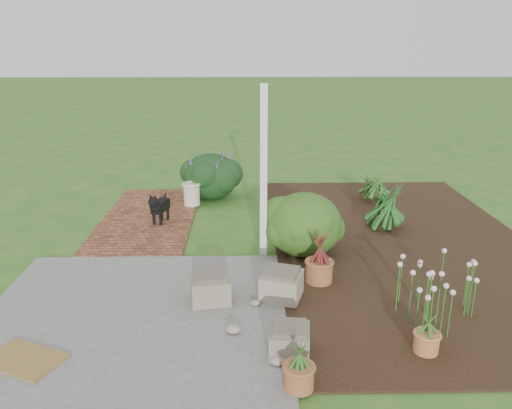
{
  "coord_description": "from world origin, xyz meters",
  "views": [
    {
      "loc": [
        0.06,
        -6.72,
        3.03
      ],
      "look_at": [
        0.2,
        0.4,
        0.7
      ],
      "focal_mm": 35.0,
      "sensor_mm": 36.0,
      "label": 1
    }
  ],
  "objects_px": {
    "stone_trough_near": "(290,341)",
    "black_dog": "(159,206)",
    "evergreen_shrub": "(304,223)",
    "cream_ceramic_urn": "(192,194)"
  },
  "relations": [
    {
      "from": "stone_trough_near",
      "to": "black_dog",
      "type": "distance_m",
      "value": 4.3
    },
    {
      "from": "stone_trough_near",
      "to": "evergreen_shrub",
      "type": "relative_size",
      "value": 0.36
    },
    {
      "from": "black_dog",
      "to": "evergreen_shrub",
      "type": "bearing_deg",
      "value": -12.6
    },
    {
      "from": "cream_ceramic_urn",
      "to": "stone_trough_near",
      "type": "bearing_deg",
      "value": -73.11
    },
    {
      "from": "black_dog",
      "to": "cream_ceramic_urn",
      "type": "distance_m",
      "value": 1.12
    },
    {
      "from": "black_dog",
      "to": "cream_ceramic_urn",
      "type": "height_order",
      "value": "black_dog"
    },
    {
      "from": "stone_trough_near",
      "to": "black_dog",
      "type": "xyz_separation_m",
      "value": [
        -1.93,
        3.84,
        0.18
      ]
    },
    {
      "from": "stone_trough_near",
      "to": "black_dog",
      "type": "bearing_deg",
      "value": 116.67
    },
    {
      "from": "black_dog",
      "to": "evergreen_shrub",
      "type": "xyz_separation_m",
      "value": [
        2.35,
        -1.3,
        0.15
      ]
    },
    {
      "from": "cream_ceramic_urn",
      "to": "evergreen_shrub",
      "type": "relative_size",
      "value": 0.38
    }
  ]
}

